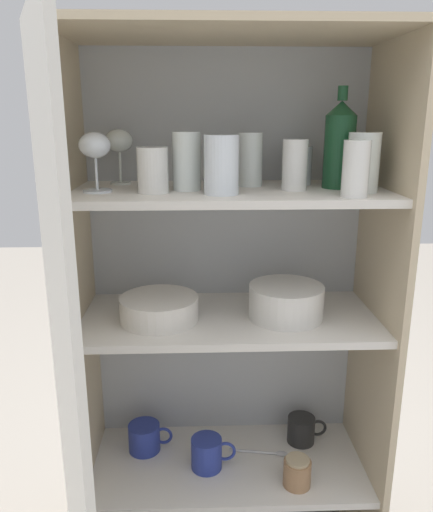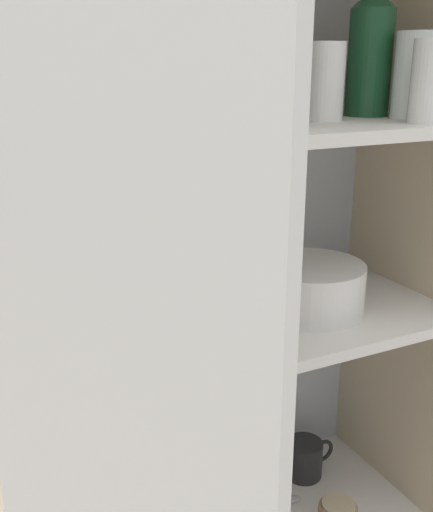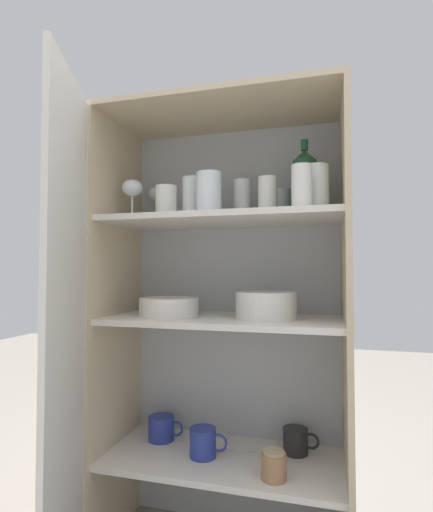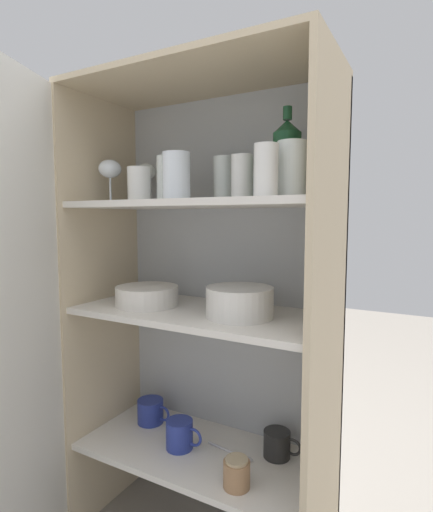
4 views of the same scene
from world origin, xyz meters
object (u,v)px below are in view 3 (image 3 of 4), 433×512
object	(u,v)px
mixing_bowl_large	(169,306)
coffee_mug_primary	(204,442)
wine_bottle	(305,182)
storage_jar	(274,465)
plate_stack_white	(266,305)

from	to	relation	value
mixing_bowl_large	coffee_mug_primary	size ratio (longest dim) A/B	1.60
wine_bottle	storage_jar	xyz separation A→B (m)	(-0.09, -0.12, -0.88)
mixing_bowl_large	storage_jar	bearing A→B (deg)	-11.81
mixing_bowl_large	storage_jar	xyz separation A→B (m)	(0.37, -0.08, -0.46)
plate_stack_white	mixing_bowl_large	bearing A→B (deg)	-178.75
mixing_bowl_large	plate_stack_white	bearing A→B (deg)	1.25
wine_bottle	coffee_mug_primary	xyz separation A→B (m)	(-0.34, -0.04, -0.88)
wine_bottle	coffee_mug_primary	size ratio (longest dim) A/B	1.92
mixing_bowl_large	coffee_mug_primary	bearing A→B (deg)	1.68
plate_stack_white	storage_jar	xyz separation A→B (m)	(0.03, -0.09, -0.47)
wine_bottle	plate_stack_white	distance (m)	0.43
wine_bottle	plate_stack_white	xyz separation A→B (m)	(-0.13, -0.03, -0.41)
coffee_mug_primary	mixing_bowl_large	bearing A→B (deg)	-178.32
wine_bottle	mixing_bowl_large	distance (m)	0.63
mixing_bowl_large	storage_jar	world-z (taller)	mixing_bowl_large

